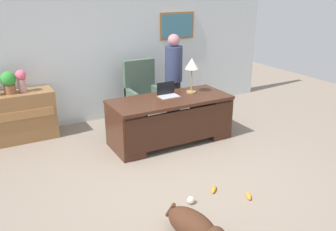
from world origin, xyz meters
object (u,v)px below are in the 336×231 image
Objects in this scene: vase_with_flowers at (21,79)px; potted_plant at (9,82)px; armchair at (143,96)px; dog_toy_bone at (249,196)px; laptop at (167,93)px; dog_toy_plush at (214,189)px; desk at (171,118)px; dog_toy_ball at (191,200)px; person_standing at (174,78)px; dog_lying at (195,226)px; desk_lamp at (192,66)px; credenza at (13,118)px.

vase_with_flowers is 1.01× the size of potted_plant.
armchair reaches higher than dog_toy_bone.
dog_toy_plush is (-0.28, -1.74, -0.78)m from laptop.
laptop is at bearing -26.74° from potted_plant.
desk is at bearing -88.23° from armchair.
armchair is 12.86× the size of dog_toy_ball.
armchair is 0.66m from person_standing.
laptop is 2.10m from dog_toy_ball.
dog_lying is at bearing -118.97° from dog_toy_ball.
dog_lying is 2.97m from desk_lamp.
credenza is 3.75× the size of potted_plant.
armchair is 3.68× the size of laptop.
laptop reaches higher than dog_toy_ball.
dog_lying is 2.47× the size of laptop.
armchair is at bearing 93.19° from laptop.
dog_toy_ball is (-0.64, -2.70, -0.47)m from armchair.
dog_toy_bone is at bearing -49.68° from dog_toy_plush.
armchair is 2.81m from dog_toy_ball.
armchair is 7.47× the size of dog_toy_bone.
credenza is 0.66m from vase_with_flowers.
dog_lying is at bearing -137.79° from dog_toy_plush.
desk_lamp is 2.21m from dog_toy_plush.
desk is 5.45× the size of potted_plant.
laptop is (0.99, 2.39, 0.65)m from dog_lying.
potted_plant is at bearing 117.86° from dog_toy_ball.
dog_toy_bone and dog_toy_plush have the same top height.
armchair is at bearing 73.83° from dog_lying.
dog_toy_plush is (-0.72, -1.72, -1.18)m from desk_lamp.
laptop is (-0.49, -0.67, -0.04)m from person_standing.
credenza is 3.76m from dog_lying.
potted_plant is 2.28× the size of dog_toy_bone.
potted_plant is at bearing 109.76° from dog_lying.
dog_toy_bone is (0.69, -0.24, -0.02)m from dog_toy_ball.
armchair reaches higher than dog_lying.
dog_toy_bone is at bearing -88.97° from armchair.
laptop is 3.50× the size of dog_toy_ball.
potted_plant reaches higher than dog_toy_plush.
credenza is at bearing 157.05° from desk_lamp.
dog_toy_bone is at bearing -54.55° from credenza.
person_standing reaches higher than laptop.
desk_lamp is at bearing -22.95° from credenza.
potted_plant is at bearing 2.88° from credenza.
laptop is 2.37m from vase_with_flowers.
dog_lying is 0.97m from dog_toy_plush.
desk is 12.45× the size of dog_toy_bone.
dog_lying is (1.29, -3.53, -0.26)m from credenza.
dog_toy_plush is (0.41, 0.09, -0.02)m from dog_toy_ball.
laptop is at bearing 80.92° from dog_toy_plush.
vase_with_flowers is at bearing 172.22° from armchair.
person_standing is 10.43× the size of dog_toy_bone.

